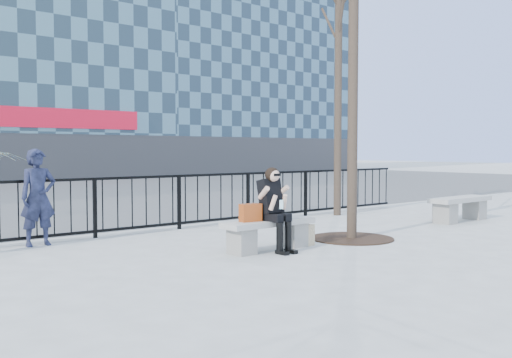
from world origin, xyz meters
TOP-DOWN VIEW (x-y plane):
  - ground at (0.00, 0.00)m, footprint 120.00×120.00m
  - railing at (0.00, 3.00)m, footprint 14.00×0.06m
  - building_right at (20.00, 27.00)m, footprint 16.20×10.20m
  - tree_grate at (1.90, -0.10)m, footprint 1.50×1.50m
  - bench_main at (0.00, 0.00)m, footprint 1.65×0.46m
  - bench_second at (5.74, 0.02)m, footprint 1.84×0.51m
  - seated_woman at (0.00, -0.16)m, footprint 0.50×0.64m
  - handbag at (-0.36, 0.02)m, footprint 0.36×0.21m
  - shopping_bag at (0.72, -0.09)m, footprint 0.39×0.19m
  - standing_man at (-2.69, 2.80)m, footprint 0.60×0.40m

SIDE VIEW (x-z plane):
  - ground at x=0.00m, z-range 0.00..0.00m
  - tree_grate at x=1.90m, z-range 0.00..0.02m
  - shopping_bag at x=0.72m, z-range 0.00..0.36m
  - bench_main at x=0.00m, z-range 0.06..0.55m
  - bench_second at x=5.74m, z-range 0.06..0.61m
  - railing at x=0.00m, z-range 0.00..1.11m
  - handbag at x=-0.36m, z-range 0.49..0.77m
  - seated_woman at x=0.00m, z-range 0.00..1.34m
  - standing_man at x=-2.69m, z-range 0.00..1.63m
  - building_right at x=20.00m, z-range 0.00..20.60m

